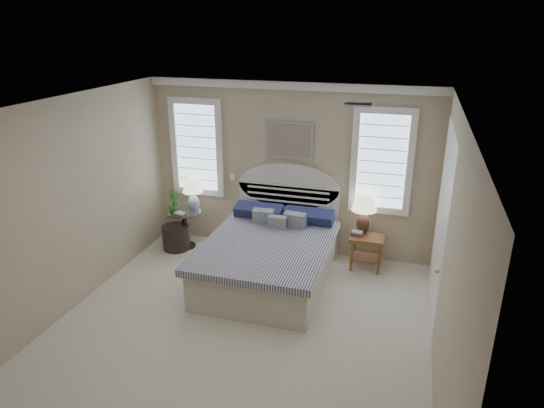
{
  "coord_description": "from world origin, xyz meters",
  "views": [
    {
      "loc": [
        1.81,
        -4.54,
        3.53
      ],
      "look_at": [
        0.16,
        1.0,
        1.34
      ],
      "focal_mm": 32.0,
      "sensor_mm": 36.0,
      "label": 1
    }
  ],
  "objects_px": {
    "side_table_left": "(185,225)",
    "lamp_left": "(193,191)",
    "bed": "(270,254)",
    "lamp_right": "(364,209)",
    "floor_pot": "(176,237)",
    "nightstand_right": "(367,245)"
  },
  "relations": [
    {
      "from": "bed",
      "to": "lamp_left",
      "type": "bearing_deg",
      "value": 154.92
    },
    {
      "from": "bed",
      "to": "side_table_left",
      "type": "xyz_separation_m",
      "value": [
        -1.65,
        0.59,
        0.0
      ]
    },
    {
      "from": "bed",
      "to": "lamp_right",
      "type": "distance_m",
      "value": 1.55
    },
    {
      "from": "side_table_left",
      "to": "lamp_right",
      "type": "height_order",
      "value": "lamp_right"
    },
    {
      "from": "nightstand_right",
      "to": "floor_pot",
      "type": "relative_size",
      "value": 1.2
    },
    {
      "from": "floor_pot",
      "to": "lamp_right",
      "type": "relative_size",
      "value": 0.71
    },
    {
      "from": "floor_pot",
      "to": "lamp_left",
      "type": "xyz_separation_m",
      "value": [
        0.24,
        0.23,
        0.75
      ]
    },
    {
      "from": "floor_pot",
      "to": "nightstand_right",
      "type": "bearing_deg",
      "value": 3.85
    },
    {
      "from": "nightstand_right",
      "to": "lamp_left",
      "type": "distance_m",
      "value": 2.88
    },
    {
      "from": "side_table_left",
      "to": "nightstand_right",
      "type": "relative_size",
      "value": 1.19
    },
    {
      "from": "floor_pot",
      "to": "lamp_left",
      "type": "distance_m",
      "value": 0.82
    },
    {
      "from": "bed",
      "to": "side_table_left",
      "type": "bearing_deg",
      "value": 160.26
    },
    {
      "from": "bed",
      "to": "side_table_left",
      "type": "distance_m",
      "value": 1.75
    },
    {
      "from": "side_table_left",
      "to": "nightstand_right",
      "type": "distance_m",
      "value": 2.95
    },
    {
      "from": "side_table_left",
      "to": "lamp_right",
      "type": "relative_size",
      "value": 1.02
    },
    {
      "from": "bed",
      "to": "lamp_left",
      "type": "relative_size",
      "value": 4.3
    },
    {
      "from": "nightstand_right",
      "to": "lamp_right",
      "type": "bearing_deg",
      "value": 125.47
    },
    {
      "from": "floor_pot",
      "to": "lamp_right",
      "type": "xyz_separation_m",
      "value": [
        2.97,
        0.33,
        0.71
      ]
    },
    {
      "from": "side_table_left",
      "to": "lamp_left",
      "type": "bearing_deg",
      "value": 44.05
    },
    {
      "from": "bed",
      "to": "lamp_right",
      "type": "height_order",
      "value": "bed"
    },
    {
      "from": "lamp_right",
      "to": "floor_pot",
      "type": "bearing_deg",
      "value": -173.58
    },
    {
      "from": "floor_pot",
      "to": "lamp_right",
      "type": "distance_m",
      "value": 3.07
    }
  ]
}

